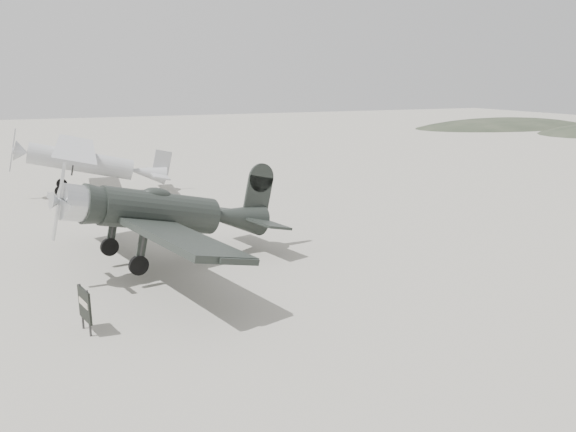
# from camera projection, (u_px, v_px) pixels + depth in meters

# --- Properties ---
(ground) EXTENTS (160.00, 160.00, 0.00)m
(ground) POSITION_uv_depth(u_px,v_px,m) (239.00, 267.00, 18.92)
(ground) COLOR #9F9B8D
(ground) RESTS_ON ground
(hill_northeast) EXTENTS (32.00, 16.00, 5.20)m
(hill_northeast) POSITION_uv_depth(u_px,v_px,m) (504.00, 127.00, 73.77)
(hill_northeast) COLOR #293123
(hill_northeast) RESTS_ON ground
(lowwing_monoplane) EXTENTS (7.86, 10.85, 3.49)m
(lowwing_monoplane) POSITION_uv_depth(u_px,v_px,m) (169.00, 213.00, 18.57)
(lowwing_monoplane) COLOR black
(lowwing_monoplane) RESTS_ON ground
(highwing_monoplane) EXTENTS (8.04, 11.34, 3.22)m
(highwing_monoplane) POSITION_uv_depth(u_px,v_px,m) (88.00, 158.00, 30.15)
(highwing_monoplane) COLOR #A5A7AA
(highwing_monoplane) RESTS_ON ground
(sign_board) EXTENTS (0.26, 0.82, 1.20)m
(sign_board) POSITION_uv_depth(u_px,v_px,m) (85.00, 305.00, 13.87)
(sign_board) COLOR #333333
(sign_board) RESTS_ON ground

